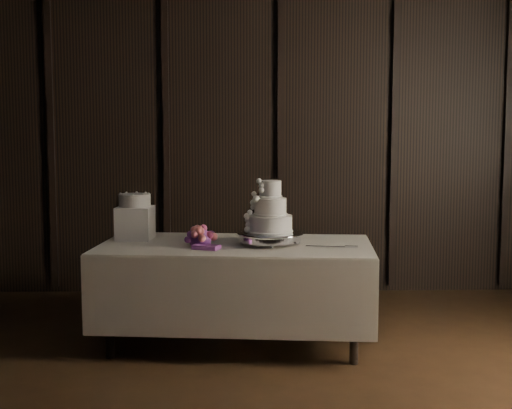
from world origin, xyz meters
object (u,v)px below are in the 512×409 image
Objects in this scene: wedding_cake at (267,212)px; bouquet at (200,238)px; display_table at (236,290)px; cake_stand at (270,239)px; box_pedestal at (135,223)px; small_cake at (135,200)px.

bouquet is at bearing 163.74° from wedding_cake.
wedding_cake is (0.23, -0.07, 0.58)m from display_table.
box_pedestal is (-1.02, 0.29, 0.08)m from cake_stand.
small_cake is (0.00, 0.00, 0.17)m from box_pedestal.
wedding_cake is (-0.03, -0.02, 0.20)m from cake_stand.
box_pedestal is at bearing 0.00° from small_cake.
box_pedestal is at bearing 164.36° from cake_stand.
box_pedestal is at bearing 146.16° from bouquet.
display_table is at bearing 168.04° from cake_stand.
bouquet reaches higher than cake_stand.
cake_stand is 1.86× the size of box_pedestal.
small_cake is at bearing 146.16° from bouquet.
small_cake reaches higher than box_pedestal.
wedding_cake is at bearing -16.89° from box_pedestal.
display_table is at bearing 141.39° from wedding_cake.
box_pedestal is at bearing 168.62° from display_table.
wedding_cake reaches higher than display_table.
display_table is 0.47m from cake_stand.
cake_stand is 1.23× the size of bouquet.
wedding_cake is 1.46× the size of box_pedestal.
bouquet is at bearing -150.54° from display_table.
bouquet is at bearing -33.84° from box_pedestal.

